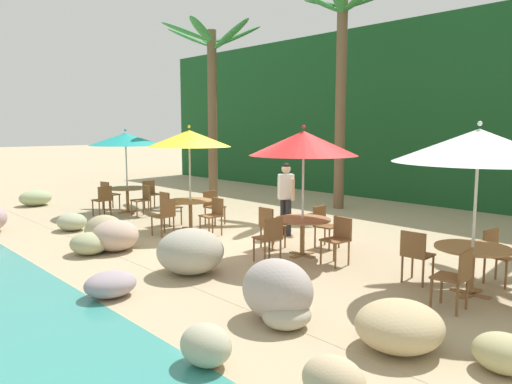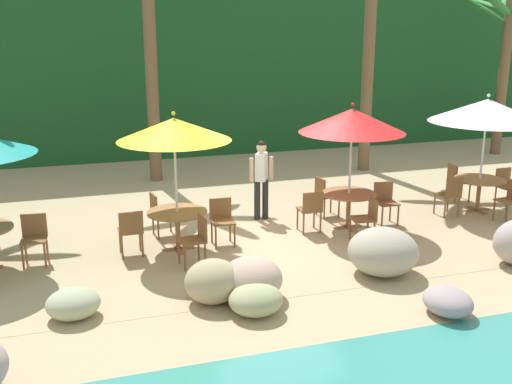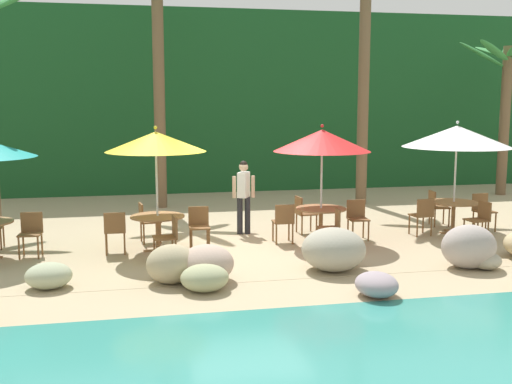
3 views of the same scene
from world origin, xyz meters
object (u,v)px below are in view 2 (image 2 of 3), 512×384
(chair_teal_seaward, at_px, (34,235))
(chair_red_right, at_px, (367,216))
(dining_table_white, at_px, (479,184))
(umbrella_yellow, at_px, (174,129))
(dining_table_yellow, at_px, (177,218))
(dining_table_red, at_px, (349,199))
(umbrella_red, at_px, (352,121))
(chair_white_inland, at_px, (456,180))
(chair_red_left, at_px, (311,208))
(chair_white_seaward, at_px, (506,184))
(chair_yellow_left, at_px, (131,229))
(chair_yellow_inland, at_px, (159,211))
(palm_tree_third, at_px, (371,5))
(chair_red_inland, at_px, (324,194))
(umbrella_white, at_px, (487,111))
(chair_yellow_seaward, at_px, (222,218))
(chair_white_right, at_px, (512,198))
(chair_white_left, at_px, (450,194))
(chair_yellow_right, at_px, (197,237))
(palm_tree_fourth, at_px, (507,43))
(waiter_in_white, at_px, (261,174))
(chair_red_seaward, at_px, (385,200))
(palm_tree_second, at_px, (149,11))

(chair_teal_seaward, bearing_deg, chair_red_right, -7.06)
(dining_table_white, bearing_deg, umbrella_yellow, -176.79)
(dining_table_yellow, bearing_deg, dining_table_red, 3.19)
(umbrella_yellow, relative_size, umbrella_red, 1.00)
(chair_white_inland, bearing_deg, umbrella_red, -162.41)
(chair_teal_seaward, height_order, dining_table_white, chair_teal_seaward)
(chair_red_left, distance_m, chair_white_seaward, 4.97)
(chair_yellow_left, bearing_deg, chair_yellow_inland, 55.19)
(palm_tree_third, bearing_deg, chair_red_inland, -127.58)
(umbrella_yellow, relative_size, umbrella_white, 0.98)
(chair_yellow_seaward, distance_m, umbrella_white, 6.20)
(chair_red_left, relative_size, chair_white_right, 1.00)
(chair_yellow_inland, bearing_deg, chair_white_left, -5.55)
(umbrella_red, distance_m, chair_white_left, 2.95)
(chair_yellow_left, bearing_deg, chair_yellow_right, -35.74)
(chair_yellow_seaward, height_order, chair_yellow_inland, same)
(chair_teal_seaward, distance_m, chair_yellow_left, 1.63)
(chair_yellow_inland, bearing_deg, chair_red_left, -13.65)
(chair_yellow_inland, distance_m, chair_white_inland, 7.02)
(chair_red_right, bearing_deg, chair_white_left, 19.96)
(chair_yellow_inland, height_order, chair_red_inland, same)
(umbrella_red, relative_size, palm_tree_third, 0.36)
(palm_tree_fourth, height_order, waiter_in_white, palm_tree_fourth)
(chair_red_seaward, bearing_deg, umbrella_yellow, -176.88)
(chair_yellow_right, height_order, chair_red_seaward, same)
(dining_table_white, bearing_deg, chair_yellow_inland, 176.33)
(chair_teal_seaward, xyz_separation_m, waiter_in_white, (4.49, 1.19, 0.47))
(umbrella_red, distance_m, chair_white_seaward, 4.45)
(chair_red_seaward, bearing_deg, chair_yellow_right, -165.66)
(chair_yellow_right, distance_m, palm_tree_fourth, 13.18)
(umbrella_yellow, bearing_deg, chair_yellow_right, -77.97)
(chair_teal_seaward, relative_size, chair_white_inland, 1.00)
(chair_red_seaward, bearing_deg, umbrella_red, -177.16)
(chair_teal_seaward, bearing_deg, chair_white_left, 1.01)
(chair_white_seaward, bearing_deg, chair_white_right, -123.87)
(palm_tree_fourth, distance_m, waiter_in_white, 10.53)
(chair_yellow_seaward, height_order, palm_tree_fourth, palm_tree_fourth)
(dining_table_yellow, relative_size, chair_white_left, 1.26)
(chair_red_left, height_order, palm_tree_second, palm_tree_second)
(dining_table_red, height_order, chair_red_right, chair_red_right)
(chair_yellow_inland, xyz_separation_m, palm_tree_third, (6.44, 3.94, 4.01))
(palm_tree_second, height_order, palm_tree_fourth, palm_tree_second)
(palm_tree_fourth, bearing_deg, umbrella_white, -131.55)
(dining_table_white, bearing_deg, dining_table_yellow, -176.79)
(umbrella_yellow, relative_size, chair_white_right, 2.94)
(chair_red_left, xyz_separation_m, umbrella_white, (4.11, 0.25, 1.73))
(chair_white_seaward, height_order, palm_tree_second, palm_tree_second)
(umbrella_white, xyz_separation_m, waiter_in_white, (-4.77, 0.89, -1.26))
(dining_table_white, distance_m, palm_tree_third, 5.90)
(waiter_in_white, bearing_deg, chair_yellow_right, -131.09)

